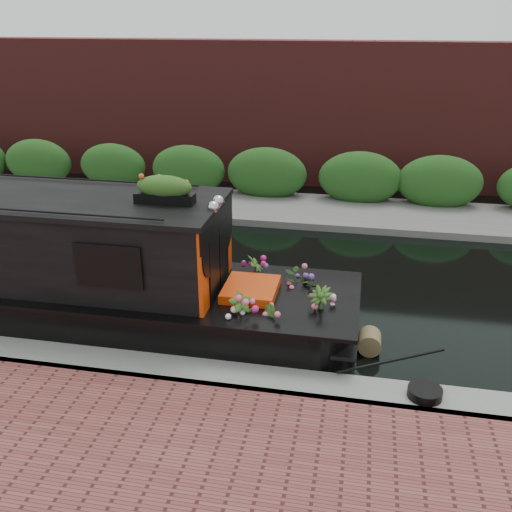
# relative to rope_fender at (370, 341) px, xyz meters

# --- Properties ---
(ground) EXTENTS (80.00, 80.00, 0.00)m
(ground) POSITION_rel_rope_fender_xyz_m (-2.76, 1.97, -0.17)
(ground) COLOR black
(ground) RESTS_ON ground
(near_bank_coping) EXTENTS (40.00, 0.60, 0.50)m
(near_bank_coping) POSITION_rel_rope_fender_xyz_m (-2.76, -1.33, -0.17)
(near_bank_coping) COLOR gray
(near_bank_coping) RESTS_ON ground
(far_bank_path) EXTENTS (40.00, 2.40, 0.34)m
(far_bank_path) POSITION_rel_rope_fender_xyz_m (-2.76, 6.17, -0.17)
(far_bank_path) COLOR #62625E
(far_bank_path) RESTS_ON ground
(far_hedge) EXTENTS (40.00, 1.10, 2.80)m
(far_hedge) POSITION_rel_rope_fender_xyz_m (-2.76, 7.07, -0.17)
(far_hedge) COLOR #204E1A
(far_hedge) RESTS_ON ground
(far_brick_wall) EXTENTS (40.00, 1.00, 8.00)m
(far_brick_wall) POSITION_rel_rope_fender_xyz_m (-2.76, 9.17, -0.17)
(far_brick_wall) COLOR #59201E
(far_brick_wall) RESTS_ON ground
(rope_fender) EXTENTS (0.34, 0.37, 0.34)m
(rope_fender) POSITION_rel_rope_fender_xyz_m (0.00, 0.00, 0.00)
(rope_fender) COLOR brown
(rope_fender) RESTS_ON ground
(coiled_mooring_rope) EXTENTS (0.43, 0.43, 0.12)m
(coiled_mooring_rope) POSITION_rel_rope_fender_xyz_m (0.69, -1.33, 0.14)
(coiled_mooring_rope) COLOR black
(coiled_mooring_rope) RESTS_ON near_bank_coping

